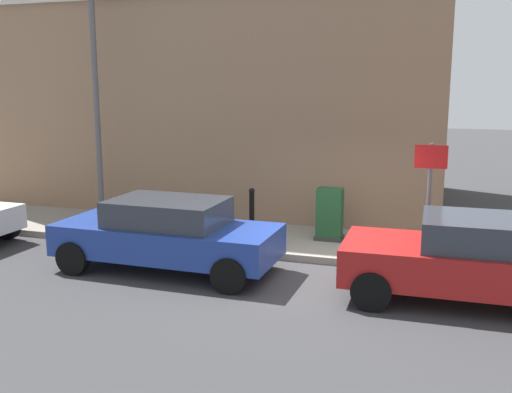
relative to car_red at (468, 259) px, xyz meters
The scene contains 9 objects.
ground 2.60m from the car_red, 76.67° to the left, with size 80.00×80.00×0.00m, color #38383A.
sidewalk 8.82m from the car_red, 73.34° to the left, with size 2.50×30.00×0.15m, color gray.
corner_building 11.33m from the car_red, 44.20° to the left, with size 7.62×13.79×9.93m.
car_red is the anchor object (origin of this frame).
car_blue 5.40m from the car_red, 90.04° to the left, with size 1.85×4.28×1.40m.
utility_cabinet 3.86m from the car_red, 46.21° to the left, with size 0.46×0.61×1.15m.
bollard_near_cabinet 5.40m from the car_red, 59.07° to the left, with size 0.14×0.14×1.04m.
street_sign 1.96m from the car_red, 23.71° to the left, with size 0.08×0.60×2.30m.
lamppost 9.48m from the car_red, 71.83° to the left, with size 0.20×0.44×5.72m.
Camera 1 is at (-10.31, -1.95, 3.52)m, focal length 40.95 mm.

